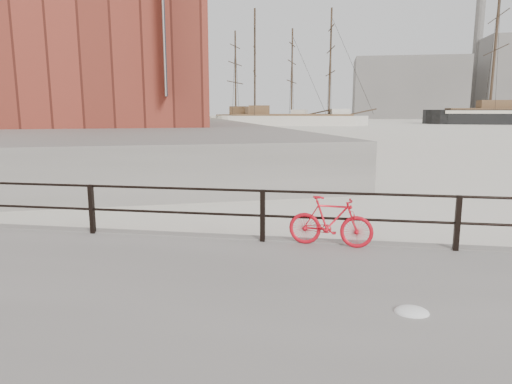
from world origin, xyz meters
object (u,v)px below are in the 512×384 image
at_px(schooner_left, 263,125).
at_px(workboat_far, 75,134).
at_px(schooner_mid, 292,125).
at_px(workboat_near, 67,143).
at_px(bicycle, 331,221).

height_order(schooner_left, workboat_far, schooner_left).
distance_m(schooner_mid, workboat_far, 39.17).
height_order(schooner_mid, workboat_near, schooner_mid).
distance_m(bicycle, workboat_far, 50.67).
bearing_deg(workboat_near, schooner_mid, 55.44).
relative_size(bicycle, workboat_near, 0.12).
bearing_deg(workboat_near, workboat_far, 102.50).
bearing_deg(schooner_left, workboat_near, -97.37).
distance_m(schooner_left, workboat_far, 39.41).
relative_size(schooner_mid, schooner_left, 1.23).
bearing_deg(schooner_left, bicycle, -76.63).
xyz_separation_m(bicycle, workboat_near, (-22.53, 27.88, -0.81)).
bearing_deg(schooner_mid, schooner_left, 140.13).
distance_m(bicycle, schooner_mid, 73.52).
xyz_separation_m(bicycle, schooner_left, (-12.80, 76.71, -0.81)).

